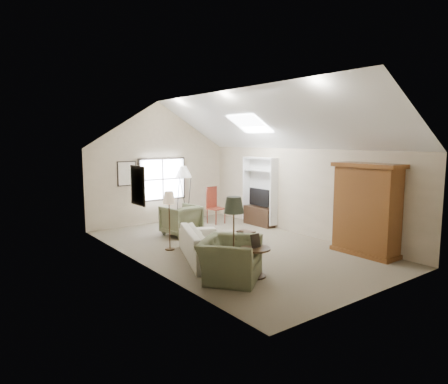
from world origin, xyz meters
TOP-DOWN VIEW (x-y plane):
  - room_shell at (0.00, 0.00)m, footprint 5.01×8.01m
  - window at (0.10, 3.96)m, footprint 1.72×0.08m
  - skylight at (1.30, 0.90)m, footprint 0.80×1.20m
  - wall_art at (-1.88, 1.94)m, footprint 1.97×3.71m
  - armoire at (2.18, -2.40)m, footprint 0.60×1.50m
  - tv_alcove at (2.34, 1.60)m, footprint 0.32×1.30m
  - media_console at (2.32, 1.60)m, footprint 0.34×1.18m
  - tv_panel at (2.32, 1.60)m, footprint 0.05×0.90m
  - sofa at (-1.12, -0.41)m, footprint 1.79×2.59m
  - armchair_near at (-1.51, -1.82)m, footprint 1.66×1.63m
  - armchair_far at (-0.38, 1.97)m, footprint 1.05×1.08m
  - coffee_table at (0.09, -0.17)m, footprint 0.87×0.62m
  - bowl at (0.09, -0.17)m, footprint 0.23×0.23m
  - side_table at (-1.02, -2.01)m, footprint 0.79×0.79m
  - side_chair at (1.37, 2.66)m, footprint 0.54×0.54m
  - tripod_lamp at (0.76, 3.70)m, footprint 0.61×0.61m
  - dark_lamp at (-1.42, -1.81)m, footprint 0.53×0.53m
  - tan_lamp at (-1.42, 0.79)m, footprint 0.40×0.40m

SIDE VIEW (x-z plane):
  - coffee_table at x=0.09m, z-range 0.00..0.40m
  - media_console at x=2.32m, z-range 0.00..0.60m
  - side_table at x=-1.02m, z-range 0.00..0.61m
  - sofa at x=-1.12m, z-range 0.00..0.71m
  - armchair_near at x=-1.51m, z-range 0.00..0.81m
  - bowl at x=0.09m, z-range 0.40..0.45m
  - armchair_far at x=-0.38m, z-range 0.00..0.88m
  - side_chair at x=1.37m, z-range 0.00..1.21m
  - tan_lamp at x=-1.42m, z-range 0.00..1.51m
  - dark_lamp at x=-1.42m, z-range 0.00..1.69m
  - tv_panel at x=2.32m, z-range 0.65..1.20m
  - tripod_lamp at x=0.76m, z-range 0.00..1.91m
  - armoire at x=2.18m, z-range 0.00..2.20m
  - tv_alcove at x=2.34m, z-range 0.10..2.20m
  - window at x=0.10m, z-range 0.74..2.16m
  - wall_art at x=-1.88m, z-range 1.29..2.17m
  - room_shell at x=0.00m, z-range 1.21..5.21m
  - skylight at x=1.30m, z-range 2.96..3.48m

